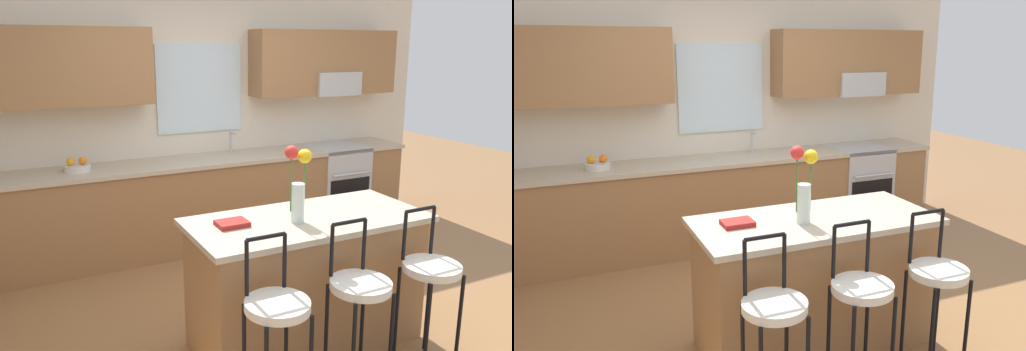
% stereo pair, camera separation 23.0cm
% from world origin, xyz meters
% --- Properties ---
extents(ground_plane, '(14.00, 14.00, 0.00)m').
position_xyz_m(ground_plane, '(0.00, 0.00, 0.00)').
color(ground_plane, olive).
extents(back_wall_assembly, '(5.60, 0.50, 2.70)m').
position_xyz_m(back_wall_assembly, '(0.03, 1.98, 1.51)').
color(back_wall_assembly, beige).
rests_on(back_wall_assembly, ground).
extents(counter_run, '(4.56, 0.64, 0.92)m').
position_xyz_m(counter_run, '(0.00, 1.70, 0.47)').
color(counter_run, '#996B42').
rests_on(counter_run, ground).
extents(sink_faucet, '(0.02, 0.13, 0.23)m').
position_xyz_m(sink_faucet, '(0.29, 1.84, 1.06)').
color(sink_faucet, '#B7BABC').
rests_on(sink_faucet, counter_run).
extents(oven_range, '(0.60, 0.64, 0.92)m').
position_xyz_m(oven_range, '(1.52, 1.68, 0.46)').
color(oven_range, '#B7BABC').
rests_on(oven_range, ground).
extents(kitchen_island, '(1.62, 0.74, 0.92)m').
position_xyz_m(kitchen_island, '(-0.11, -0.35, 0.46)').
color(kitchen_island, '#996B42').
rests_on(kitchen_island, ground).
extents(bar_stool_near, '(0.36, 0.36, 1.04)m').
position_xyz_m(bar_stool_near, '(-0.66, -0.93, 0.64)').
color(bar_stool_near, black).
rests_on(bar_stool_near, ground).
extents(bar_stool_middle, '(0.36, 0.36, 1.04)m').
position_xyz_m(bar_stool_middle, '(-0.11, -0.93, 0.64)').
color(bar_stool_middle, black).
rests_on(bar_stool_middle, ground).
extents(bar_stool_far, '(0.36, 0.36, 1.04)m').
position_xyz_m(bar_stool_far, '(0.44, -0.93, 0.64)').
color(bar_stool_far, black).
rests_on(bar_stool_far, ground).
extents(flower_vase, '(0.18, 0.10, 0.51)m').
position_xyz_m(flower_vase, '(-0.22, -0.40, 1.18)').
color(flower_vase, silver).
rests_on(flower_vase, kitchen_island).
extents(cookbook, '(0.20, 0.15, 0.03)m').
position_xyz_m(cookbook, '(-0.63, -0.28, 0.94)').
color(cookbook, maroon).
rests_on(cookbook, kitchen_island).
extents(fruit_bowl_oranges, '(0.24, 0.24, 0.13)m').
position_xyz_m(fruit_bowl_oranges, '(-1.31, 1.70, 0.96)').
color(fruit_bowl_oranges, silver).
rests_on(fruit_bowl_oranges, counter_run).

